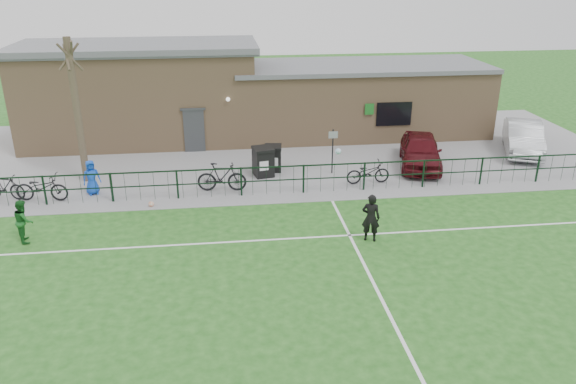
{
  "coord_description": "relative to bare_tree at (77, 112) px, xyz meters",
  "views": [
    {
      "loc": [
        -2.21,
        -12.82,
        8.62
      ],
      "look_at": [
        0.0,
        5.0,
        1.3
      ],
      "focal_mm": 35.0,
      "sensor_mm": 36.0,
      "label": 1
    }
  ],
  "objects": [
    {
      "name": "bicycle_c",
      "position": [
        -1.23,
        -2.06,
        -2.44
      ],
      "size": [
        2.13,
        1.0,
        1.08
      ],
      "primitive_type": "imported",
      "rotation": [
        0.0,
        0.0,
        1.43
      ],
      "color": "black",
      "rests_on": "paving_strip"
    },
    {
      "name": "pitch_line_touch",
      "position": [
        8.0,
        -2.7,
        -3.0
      ],
      "size": [
        28.0,
        0.1,
        0.01
      ],
      "primitive_type": "cube",
      "color": "white",
      "rests_on": "ground"
    },
    {
      "name": "car_silver",
      "position": [
        20.42,
        1.36,
        -2.22
      ],
      "size": [
        3.26,
        4.85,
        1.51
      ],
      "primitive_type": "imported",
      "rotation": [
        0.0,
        0.0,
        -0.4
      ],
      "color": "#B1B5BA",
      "rests_on": "paving_strip"
    },
    {
      "name": "spectator_child",
      "position": [
        0.58,
        -1.6,
        -2.27
      ],
      "size": [
        0.81,
        0.69,
        1.41
      ],
      "primitive_type": "imported",
      "rotation": [
        0.0,
        0.0,
        0.41
      ],
      "color": "blue",
      "rests_on": "paving_strip"
    },
    {
      "name": "perimeter_fence",
      "position": [
        8.0,
        -2.5,
        -2.4
      ],
      "size": [
        28.0,
        0.1,
        1.2
      ],
      "primitive_type": "cube",
      "color": "black",
      "rests_on": "ground"
    },
    {
      "name": "sign_post",
      "position": [
        10.59,
        -0.39,
        -1.98
      ],
      "size": [
        0.07,
        0.07,
        2.0
      ],
      "primitive_type": "cylinder",
      "rotation": [
        0.0,
        0.0,
        0.22
      ],
      "color": "black",
      "rests_on": "paving_strip"
    },
    {
      "name": "ground",
      "position": [
        8.0,
        -10.5,
        -3.0
      ],
      "size": [
        90.0,
        90.0,
        0.0
      ],
      "primitive_type": "plane",
      "color": "#1D5318",
      "rests_on": "ground"
    },
    {
      "name": "paving_strip",
      "position": [
        8.0,
        3.0,
        -2.99
      ],
      "size": [
        34.0,
        13.0,
        0.02
      ],
      "primitive_type": "cube",
      "color": "gray",
      "rests_on": "ground"
    },
    {
      "name": "outfield_player",
      "position": [
        -0.83,
        -5.54,
        -2.27
      ],
      "size": [
        0.75,
        0.85,
        1.46
      ],
      "primitive_type": "imported",
      "rotation": [
        0.0,
        0.0,
        1.9
      ],
      "color": "#1A5C21",
      "rests_on": "ground"
    },
    {
      "name": "wheelie_bin_right",
      "position": [
        7.55,
        -0.31,
        -2.39
      ],
      "size": [
        0.94,
        1.03,
        1.18
      ],
      "primitive_type": "cube",
      "rotation": [
        0.0,
        0.0,
        0.2
      ],
      "color": "black",
      "rests_on": "paving_strip"
    },
    {
      "name": "bicycle_e",
      "position": [
        11.84,
        -1.8,
        -2.49
      ],
      "size": [
        1.88,
        0.73,
        0.97
      ],
      "primitive_type": "imported",
      "rotation": [
        0.0,
        0.0,
        1.62
      ],
      "color": "black",
      "rests_on": "paving_strip"
    },
    {
      "name": "pitch_line_perp",
      "position": [
        10.0,
        -10.5,
        -3.0
      ],
      "size": [
        0.1,
        16.0,
        0.01
      ],
      "primitive_type": "cube",
      "color": "white",
      "rests_on": "ground"
    },
    {
      "name": "pitch_line_mid",
      "position": [
        8.0,
        -6.5,
        -3.0
      ],
      "size": [
        28.0,
        0.1,
        0.01
      ],
      "primitive_type": "cube",
      "color": "white",
      "rests_on": "ground"
    },
    {
      "name": "bicycle_d",
      "position": [
        5.74,
        -1.91,
        -2.38
      ],
      "size": [
        2.04,
        0.77,
        1.2
      ],
      "primitive_type": "imported",
      "rotation": [
        0.0,
        0.0,
        1.47
      ],
      "color": "black",
      "rests_on": "paving_strip"
    },
    {
      "name": "bicycle_b",
      "position": [
        -2.71,
        -1.74,
        -2.47
      ],
      "size": [
        1.77,
        0.96,
        1.03
      ],
      "primitive_type": "imported",
      "rotation": [
        0.0,
        0.0,
        1.28
      ],
      "color": "black",
      "rests_on": "paving_strip"
    },
    {
      "name": "goalkeeper_kick",
      "position": [
        10.57,
        -6.87,
        -2.13
      ],
      "size": [
        1.1,
        2.83,
        2.48
      ],
      "color": "black",
      "rests_on": "ground"
    },
    {
      "name": "car_maroon",
      "position": [
        14.75,
        0.02,
        -2.24
      ],
      "size": [
        2.88,
        4.67,
        1.48
      ],
      "primitive_type": "imported",
      "rotation": [
        0.0,
        0.0,
        -0.28
      ],
      "color": "#4B0D13",
      "rests_on": "paving_strip"
    },
    {
      "name": "ball_ground",
      "position": [
        3.02,
        -3.17,
        -2.89
      ],
      "size": [
        0.22,
        0.22,
        0.22
      ],
      "primitive_type": "sphere",
      "color": "silver",
      "rests_on": "ground"
    },
    {
      "name": "bare_tree",
      "position": [
        0.0,
        0.0,
        0.0
      ],
      "size": [
        0.3,
        0.3,
        6.0
      ],
      "primitive_type": "cylinder",
      "color": "#47392B",
      "rests_on": "ground"
    },
    {
      "name": "clubhouse",
      "position": [
        7.12,
        6.0,
        -0.78
      ],
      "size": [
        24.25,
        5.4,
        4.96
      ],
      "color": "tan",
      "rests_on": "ground"
    },
    {
      "name": "wheelie_bin_left",
      "position": [
        8.05,
        0.29,
        -2.45
      ],
      "size": [
        0.78,
        0.87,
        1.06
      ],
      "primitive_type": "cube",
      "rotation": [
        0.0,
        0.0,
        -0.11
      ],
      "color": "black",
      "rests_on": "paving_strip"
    }
  ]
}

